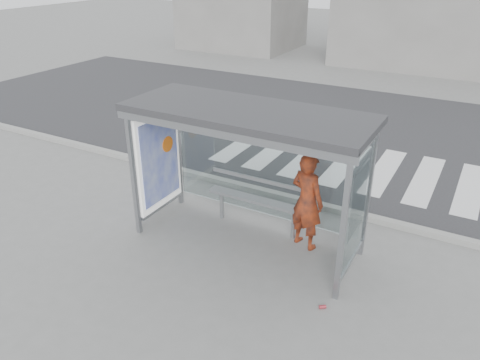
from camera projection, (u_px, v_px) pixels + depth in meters
name	position (u px, v px, depth m)	size (l,w,h in m)	color
ground	(246.00, 242.00, 8.87)	(80.00, 80.00, 0.00)	slate
road	(354.00, 131.00, 14.37)	(30.00, 10.00, 0.01)	#29292B
curb	(288.00, 197.00, 10.38)	(30.00, 0.18, 0.12)	gray
crosswalk	(364.00, 167.00, 11.97)	(7.55, 3.00, 0.00)	silver
bus_shelter	(230.00, 140.00, 8.21)	(4.25, 1.65, 2.62)	gray
building_center	(429.00, 11.00, 21.92)	(8.00, 5.00, 5.00)	slate
person	(307.00, 201.00, 8.40)	(0.68, 0.44, 1.86)	#C73E12
bench	(257.00, 200.00, 9.09)	(2.05, 0.25, 1.06)	gray
soda_can	(322.00, 307.00, 7.21)	(0.06, 0.06, 0.11)	#CD3C48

